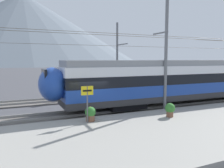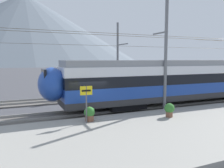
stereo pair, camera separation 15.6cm
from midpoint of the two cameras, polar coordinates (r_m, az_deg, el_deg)
ground_plane at (r=15.37m, az=-6.55°, el=-8.46°), size 400.00×400.00×0.00m
platform_slab at (r=10.81m, az=1.32°, el=-13.97°), size 120.00×7.71×0.32m
track_near at (r=15.99m, az=-7.26°, el=-7.64°), size 120.00×3.00×0.28m
track_far at (r=21.61m, az=-11.57°, el=-4.05°), size 120.00×3.00×0.28m
train_near_platform at (r=20.86m, az=20.89°, el=1.27°), size 26.18×2.99×4.27m
catenary_mast_mid at (r=16.89m, az=13.66°, el=7.26°), size 43.37×1.79×8.21m
catenary_mast_far_side at (r=25.35m, az=1.79°, el=6.86°), size 43.37×2.62×8.03m
platform_sign at (r=12.64m, az=-6.27°, el=-3.06°), size 0.70×0.08×2.09m
potted_plant_platform_edge at (r=13.11m, az=-5.46°, el=-7.46°), size 0.63×0.63×0.85m
potted_plant_by_shelter at (r=14.42m, az=14.80°, el=-6.23°), size 0.62×0.62×0.87m
mountain_central_peak at (r=216.83m, az=-21.27°, el=12.99°), size 205.14×205.14×61.43m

